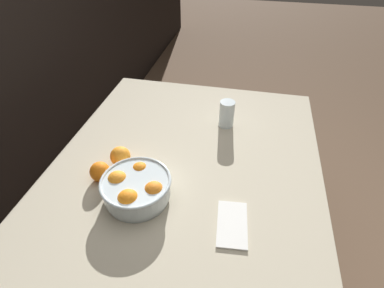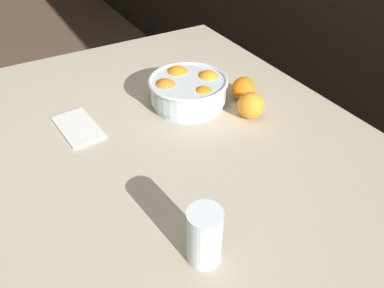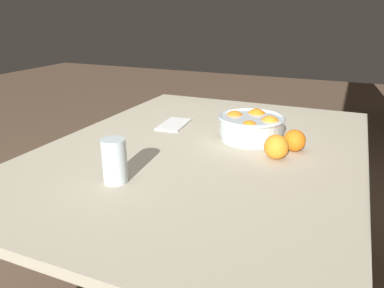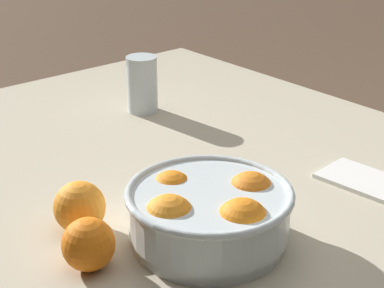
# 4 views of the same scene
# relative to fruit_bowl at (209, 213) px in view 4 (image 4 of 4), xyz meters

# --- Properties ---
(dining_table) EXTENTS (1.50, 1.11, 0.75)m
(dining_table) POSITION_rel_fruit_bowl_xyz_m (0.16, -0.13, -0.12)
(dining_table) COLOR #B7AD93
(dining_table) RESTS_ON ground_plane
(fruit_bowl) EXTENTS (0.26, 0.26, 0.11)m
(fruit_bowl) POSITION_rel_fruit_bowl_xyz_m (0.00, 0.00, 0.00)
(fruit_bowl) COLOR silver
(fruit_bowl) RESTS_ON dining_table
(juice_glass) EXTENTS (0.07, 0.07, 0.13)m
(juice_glass) POSITION_rel_fruit_bowl_xyz_m (0.53, -0.27, 0.00)
(juice_glass) COLOR #F4A314
(juice_glass) RESTS_ON dining_table
(orange_loose_near_bowl) EXTENTS (0.08, 0.08, 0.08)m
(orange_loose_near_bowl) POSITION_rel_fruit_bowl_xyz_m (0.16, 0.13, -0.01)
(orange_loose_near_bowl) COLOR orange
(orange_loose_near_bowl) RESTS_ON dining_table
(orange_loose_front) EXTENTS (0.08, 0.08, 0.08)m
(orange_loose_front) POSITION_rel_fruit_bowl_xyz_m (0.06, 0.17, -0.01)
(orange_loose_front) COLOR orange
(orange_loose_front) RESTS_ON dining_table
(napkin) EXTENTS (0.20, 0.12, 0.01)m
(napkin) POSITION_rel_fruit_bowl_xyz_m (-0.05, -0.36, -0.05)
(napkin) COLOR white
(napkin) RESTS_ON dining_table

